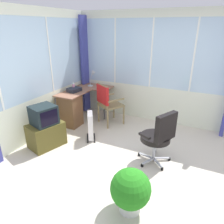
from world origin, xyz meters
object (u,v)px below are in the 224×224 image
spray_bottle (74,86)px  office_chair (159,135)px  desk (72,108)px  tv_on_stand (46,128)px  tv_remote (102,87)px  potted_plant (131,190)px  paper_tray (74,90)px  space_heater (90,126)px  wooden_armchair (106,100)px  desk_lamp (93,75)px

spray_bottle → office_chair: spray_bottle is taller
desk → tv_on_stand: 1.04m
desk → tv_remote: tv_remote is taller
tv_remote → potted_plant: (-2.58, -1.79, -0.44)m
paper_tray → space_heater: bearing=-127.1°
wooden_armchair → tv_on_stand: wooden_armchair is taller
tv_remote → spray_bottle: 0.72m
spray_bottle → wooden_armchair: bearing=-84.1°
tv_remote → wooden_armchair: size_ratio=0.15×
wooden_armchair → potted_plant: bearing=-145.9°
spray_bottle → tv_remote: bearing=-40.4°
desk → tv_on_stand: bearing=-173.0°
tv_remote → office_chair: 2.35m
tv_remote → potted_plant: bearing=-152.1°
space_heater → potted_plant: bearing=-134.2°
office_chair → wooden_armchair: bearing=56.6°
spray_bottle → space_heater: spray_bottle is taller
desk → desk_lamp: bearing=-7.3°
tv_on_stand → paper_tray: bearing=7.6°
desk_lamp → potted_plant: size_ratio=0.67×
desk → paper_tray: bearing=11.0°
paper_tray → wooden_armchair: bearing=-79.1°
tv_remote → tv_on_stand: tv_on_stand is taller
paper_tray → potted_plant: (-1.97, -2.20, -0.47)m
spray_bottle → paper_tray: bearing=-137.7°
desk → wooden_armchair: 0.83m
desk_lamp → paper_tray: (-0.65, 0.14, -0.22)m
paper_tray → space_heater: (-0.59, -0.79, -0.51)m
potted_plant → tv_on_stand: bearing=69.7°
desk_lamp → potted_plant: desk_lamp is taller
spray_bottle → space_heater: 1.21m
paper_tray → office_chair: bearing=-110.2°
spray_bottle → potted_plant: (-2.03, -2.26, -0.53)m
office_chair → space_heater: office_chair is taller
office_chair → tv_on_stand: size_ratio=1.14×
tv_remote → wooden_armchair: (-0.46, -0.36, -0.15)m
desk_lamp → wooden_armchair: (-0.50, -0.63, -0.40)m
desk_lamp → space_heater: (-1.25, -0.64, -0.73)m
desk → wooden_armchair: wooden_armchair is taller
potted_plant → office_chair: bearing=-2.7°
paper_tray → office_chair: 2.41m
desk_lamp → spray_bottle: 0.64m
desk → paper_tray: (0.18, 0.04, 0.39)m
desk_lamp → wooden_armchair: bearing=-128.8°
desk_lamp → spray_bottle: size_ratio=1.87×
potted_plant → spray_bottle: bearing=48.0°
paper_tray → space_heater: size_ratio=0.52×
space_heater → desk: bearing=61.3°
desk_lamp → paper_tray: desk_lamp is taller
tv_on_stand → potted_plant: bearing=-110.3°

